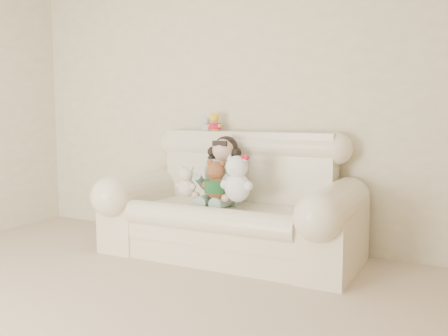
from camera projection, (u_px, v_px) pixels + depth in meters
wall_back at (234, 101)px, 4.50m from camera, size 4.50×0.00×4.50m
sofa at (230, 195)px, 4.05m from camera, size 2.10×0.95×1.03m
seated_child at (224, 170)px, 4.14m from camera, size 0.37×0.45×0.59m
brown_teddy at (216, 176)px, 3.93m from camera, size 0.29×0.25×0.37m
white_cat at (237, 173)px, 3.83m from camera, size 0.32×0.27×0.44m
cream_teddy at (187, 179)px, 4.05m from camera, size 0.20×0.15×0.30m
yellow_mini_bear at (215, 121)px, 4.45m from camera, size 0.14×0.11×0.22m
grey_mini_plush at (207, 123)px, 4.52m from camera, size 0.11×0.09×0.17m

